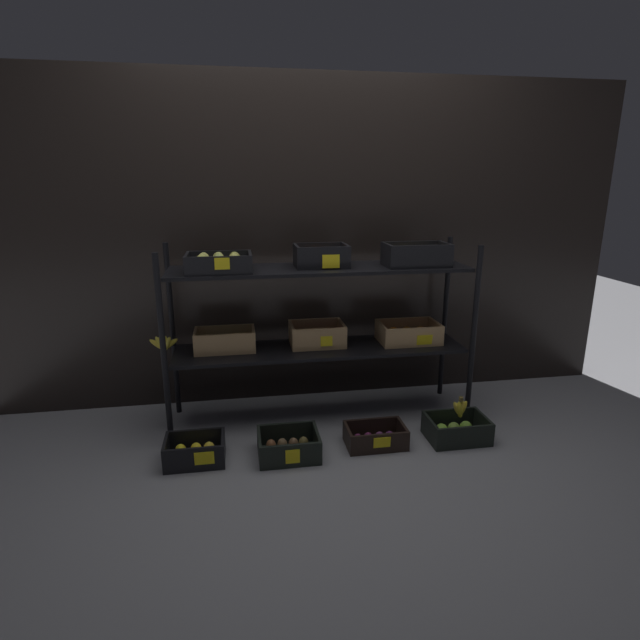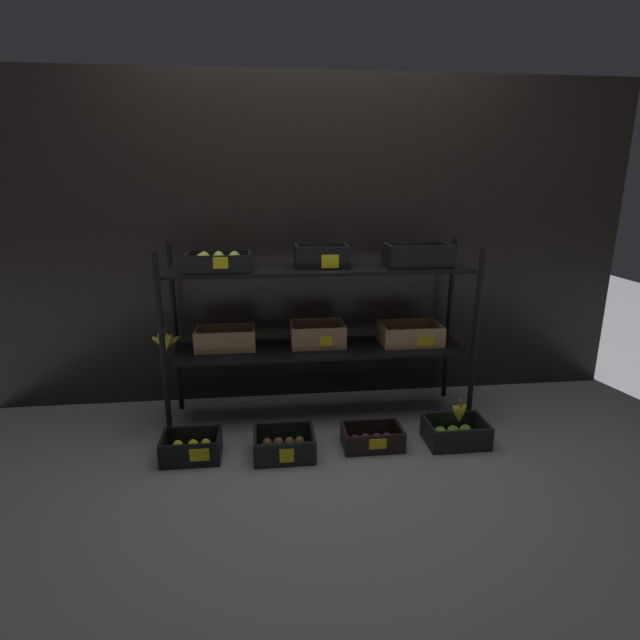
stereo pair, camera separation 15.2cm
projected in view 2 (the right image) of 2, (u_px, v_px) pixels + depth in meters
name	position (u px, v px, depth m)	size (l,w,h in m)	color
ground_plane	(320.00, 416.00, 3.17)	(10.00, 10.00, 0.00)	gray
storefront_wall	(313.00, 244.00, 3.28)	(4.16, 0.12, 2.06)	black
display_rack	(319.00, 307.00, 2.98)	(1.90, 0.45, 1.08)	black
crate_ground_lemon	(192.00, 449.00, 2.68)	(0.31, 0.22, 0.13)	black
crate_ground_kiwi	(284.00, 446.00, 2.71)	(0.32, 0.26, 0.13)	black
crate_ground_plum	(372.00, 439.00, 2.80)	(0.33, 0.21, 0.12)	black
crate_ground_apple_green	(455.00, 434.00, 2.84)	(0.34, 0.24, 0.13)	black
banana_bunch_loose	(459.00, 412.00, 2.80)	(0.10, 0.04, 0.13)	brown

